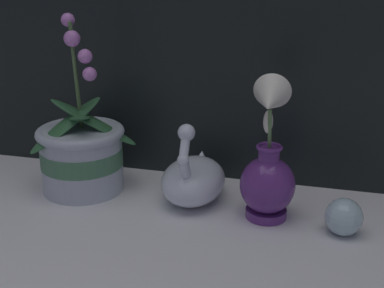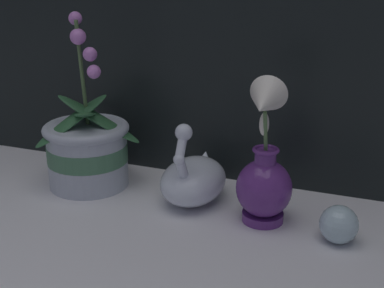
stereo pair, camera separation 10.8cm
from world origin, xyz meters
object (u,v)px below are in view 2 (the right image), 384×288
object	(u,v)px
orchid_potted_plant	(87,148)
blue_vase	(264,173)
glass_sphere	(339,224)
swan_figurine	(196,178)

from	to	relation	value
orchid_potted_plant	blue_vase	bearing A→B (deg)	-5.37
orchid_potted_plant	blue_vase	size ratio (longest dim) A/B	1.31
glass_sphere	orchid_potted_plant	bearing A→B (deg)	173.42
blue_vase	glass_sphere	bearing A→B (deg)	-9.91
glass_sphere	swan_figurine	bearing A→B (deg)	166.52
orchid_potted_plant	blue_vase	xyz separation A→B (m)	(0.40, -0.04, 0.02)
blue_vase	orchid_potted_plant	bearing A→B (deg)	174.63
orchid_potted_plant	swan_figurine	xyz separation A→B (m)	(0.25, 0.01, -0.04)
orchid_potted_plant	blue_vase	world-z (taller)	orchid_potted_plant
swan_figurine	blue_vase	bearing A→B (deg)	-16.80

